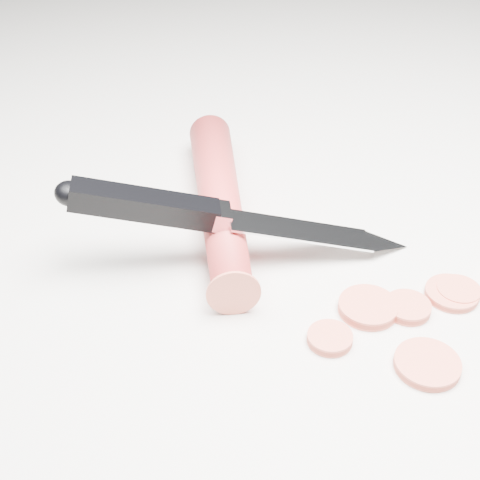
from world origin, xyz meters
TOP-DOWN VIEW (x-y plane):
  - ground at (0.00, 0.00)m, footprint 2.40×2.40m
  - carrot at (-0.02, 0.10)m, footprint 0.15×0.20m
  - carrot_slice_0 at (-0.02, -0.11)m, footprint 0.04×0.04m
  - carrot_slice_1 at (-0.05, -0.06)m, footprint 0.03×0.03m
  - carrot_slice_2 at (0.02, -0.07)m, footprint 0.03×0.03m
  - carrot_slice_3 at (0.05, -0.08)m, footprint 0.04×0.04m
  - carrot_slice_5 at (-0.01, -0.05)m, footprint 0.04×0.04m
  - carrot_slice_6 at (0.06, -0.08)m, footprint 0.03×0.03m
  - kitchen_knife at (-0.03, 0.05)m, footprint 0.23×0.16m

SIDE VIEW (x-z plane):
  - ground at x=0.00m, z-range 0.00..0.00m
  - carrot_slice_3 at x=0.05m, z-range 0.00..0.01m
  - carrot_slice_0 at x=-0.02m, z-range 0.00..0.01m
  - carrot_slice_6 at x=0.06m, z-range 0.00..0.01m
  - carrot_slice_1 at x=-0.05m, z-range 0.00..0.01m
  - carrot_slice_2 at x=0.02m, z-range 0.00..0.01m
  - carrot_slice_5 at x=-0.01m, z-range 0.00..0.01m
  - carrot at x=-0.02m, z-range 0.00..0.03m
  - kitchen_knife at x=-0.03m, z-range 0.00..0.08m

